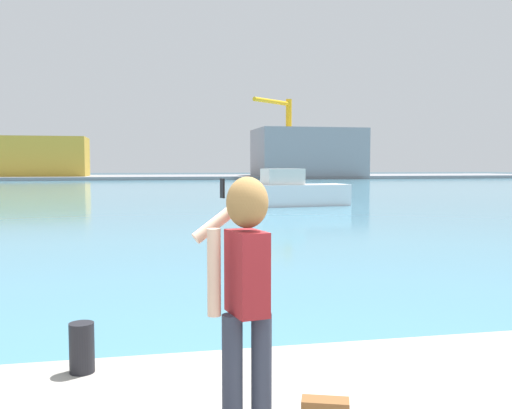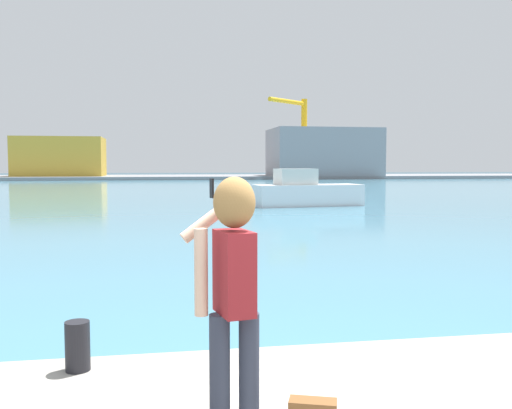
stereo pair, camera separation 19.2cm
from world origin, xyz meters
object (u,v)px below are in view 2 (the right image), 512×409
Objects in this scene: warehouse_left at (60,157)px; port_crane at (300,128)px; boat_moored at (306,192)px; warehouse_right at (323,152)px; harbor_bollard at (78,346)px; person_photographer at (232,278)px.

port_crane is (38.81, -2.58, 4.80)m from warehouse_left.
warehouse_right is (19.31, 60.96, 3.61)m from boat_moored.
boat_moored is at bearing -69.88° from warehouse_left.
harbor_bollard is 90.77m from warehouse_right.
port_crane is at bearing 74.37° from harbor_bollard.
boat_moored is (7.66, 26.63, -0.77)m from person_photographer.
warehouse_right is at bearing -28.48° from person_photographer.
person_photographer is at bearing -49.15° from harbor_bollard.
warehouse_left is (-15.77, 90.60, 2.04)m from person_photographer.
warehouse_left is 1.06× the size of port_crane.
boat_moored is 0.46× the size of warehouse_left.
person_photographer is 2.02m from harbor_bollard.
boat_moored is 63.74m from port_crane.
harbor_bollard is 0.03× the size of warehouse_left.
person_photographer is 27.72m from boat_moored.
harbor_bollard is 90.29m from port_crane.
warehouse_left is at bearing 102.96° from boat_moored.
warehouse_right is 1.36× the size of port_crane.
person_photographer is 91.24m from port_crane.
person_photographer reaches higher than harbor_bollard.
boat_moored is at bearing -107.58° from warehouse_right.
person_photographer is 3.96× the size of harbor_bollard.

